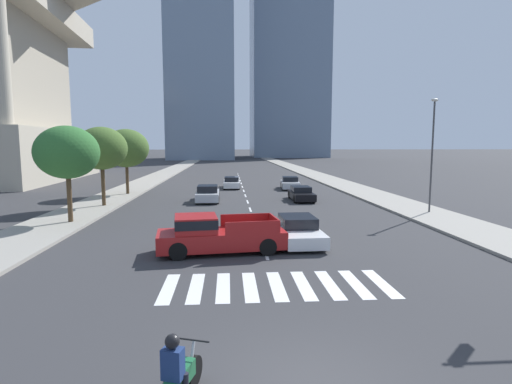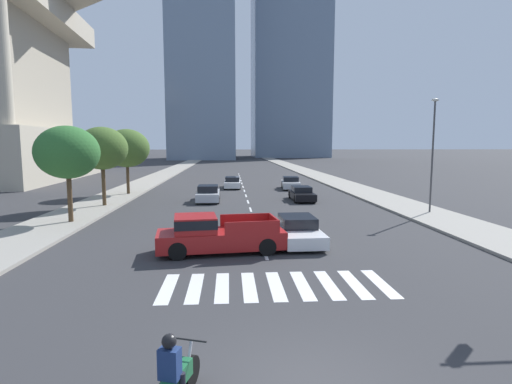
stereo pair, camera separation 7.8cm
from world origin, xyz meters
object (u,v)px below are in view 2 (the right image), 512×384
object	(u,v)px
motorcycle_lead	(172,381)
sedan_silver_0	(291,183)
sedan_black_2	(302,194)
sedan_white_3	(232,183)
street_tree_third	(127,148)
pickup_truck	(215,234)
street_tree_second	(102,148)
sedan_white_1	(298,230)
street_tree_nearest	(67,152)
street_lamp_east	(433,147)
sedan_silver_4	(208,194)

from	to	relation	value
motorcycle_lead	sedan_silver_0	size ratio (longest dim) A/B	0.47
sedan_silver_0	sedan_black_2	bearing A→B (deg)	1.96
motorcycle_lead	sedan_white_3	distance (m)	37.05
sedan_black_2	street_tree_third	size ratio (longest dim) A/B	0.72
pickup_truck	sedan_white_3	size ratio (longest dim) A/B	1.26
street_tree_second	sedan_black_2	bearing A→B (deg)	9.70
sedan_white_1	street_tree_second	world-z (taller)	street_tree_second
sedan_black_2	street_tree_nearest	size ratio (longest dim) A/B	0.76
motorcycle_lead	sedan_black_2	size ratio (longest dim) A/B	0.49
pickup_truck	street_tree_third	bearing A→B (deg)	-73.73
street_lamp_east	sedan_silver_0	bearing A→B (deg)	113.39
pickup_truck	sedan_silver_0	world-z (taller)	pickup_truck
sedan_silver_0	sedan_white_3	bearing A→B (deg)	-96.25
street_tree_second	sedan_white_1	bearing A→B (deg)	-42.75
sedan_black_2	street_lamp_east	size ratio (longest dim) A/B	0.57
sedan_white_1	street_lamp_east	bearing A→B (deg)	123.13
sedan_white_3	street_tree_second	bearing A→B (deg)	143.58
sedan_black_2	sedan_silver_4	bearing A→B (deg)	-89.74
pickup_truck	street_tree_second	distance (m)	16.57
sedan_white_1	sedan_silver_0	bearing A→B (deg)	170.41
sedan_white_3	street_tree_second	size ratio (longest dim) A/B	0.77
sedan_silver_0	street_tree_nearest	bearing A→B (deg)	-36.70
sedan_white_1	street_tree_nearest	distance (m)	14.34
sedan_silver_4	street_tree_second	bearing A→B (deg)	108.75
sedan_silver_4	street_tree_nearest	xyz separation A→B (m)	(-7.70, -9.19, 3.64)
street_tree_third	pickup_truck	bearing A→B (deg)	-67.02
motorcycle_lead	sedan_silver_4	distance (m)	26.81
sedan_silver_0	street_tree_third	bearing A→B (deg)	-69.90
street_tree_third	sedan_black_2	bearing A→B (deg)	-16.43
sedan_silver_0	sedan_silver_4	bearing A→B (deg)	-38.13
street_lamp_east	street_tree_third	xyz separation A→B (m)	(-23.14, 11.92, -0.16)
sedan_silver_0	street_tree_second	size ratio (longest dim) A/B	0.76
sedan_black_2	sedan_silver_4	distance (m)	7.93
sedan_white_1	street_tree_second	distance (m)	17.85
sedan_silver_0	sedan_white_3	distance (m)	6.38
sedan_white_1	street_tree_nearest	bearing A→B (deg)	-114.26
street_tree_nearest	street_lamp_east	bearing A→B (deg)	4.61
sedan_silver_0	street_tree_third	size ratio (longest dim) A/B	0.74
motorcycle_lead	street_tree_nearest	xyz separation A→B (m)	(-8.46, 17.60, 3.68)
street_tree_second	street_tree_nearest	bearing A→B (deg)	-90.00
motorcycle_lead	sedan_black_2	xyz separation A→B (m)	(7.18, 26.78, -0.03)
pickup_truck	sedan_silver_4	distance (m)	16.26
sedan_white_1	pickup_truck	bearing A→B (deg)	-68.41
sedan_white_1	street_lamp_east	world-z (taller)	street_lamp_east
sedan_white_1	street_tree_nearest	size ratio (longest dim) A/B	0.83
street_tree_third	street_tree_second	bearing A→B (deg)	-90.00
street_tree_third	sedan_silver_4	bearing A→B (deg)	-30.81
sedan_black_2	street_tree_second	size ratio (longest dim) A/B	0.73
pickup_truck	street_tree_second	xyz separation A→B (m)	(-8.83, 13.54, 3.63)
pickup_truck	street_tree_nearest	distance (m)	11.80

